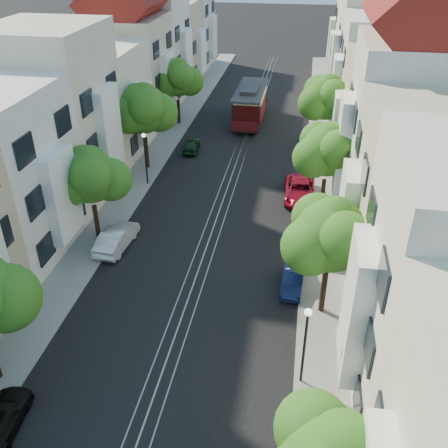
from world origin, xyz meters
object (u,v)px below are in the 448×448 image
at_px(tree_w_b, 91,177).
at_px(lamp_east, 306,335).
at_px(tree_e_b, 332,237).
at_px(parked_car_w_mid, 117,238).
at_px(parked_car_e_mid, 293,279).
at_px(parked_car_w_far, 191,145).
at_px(tree_w_d, 178,79).
at_px(parked_car_e_far, 300,190).
at_px(tree_w_c, 144,110).
at_px(lamp_west, 145,151).
at_px(tree_e_d, 327,99).
at_px(cable_car, 250,102).
at_px(tree_e_c, 328,152).

distance_m(tree_w_b, lamp_east, 16.81).
distance_m(tree_e_b, lamp_east, 5.41).
bearing_deg(parked_car_w_mid, tree_w_b, -23.91).
xyz_separation_m(tree_w_b, parked_car_w_mid, (1.54, -0.83, -3.71)).
xyz_separation_m(parked_car_e_mid, parked_car_w_far, (-10.00, 18.42, 0.04)).
height_order(tree_w_d, parked_car_e_far, tree_w_d).
bearing_deg(tree_w_c, tree_e_b, -48.01).
xyz_separation_m(tree_w_c, tree_w_d, (-0.00, 11.00, -0.47)).
relative_size(parked_car_w_mid, parked_car_w_far, 1.22).
relative_size(tree_w_c, lamp_west, 1.71).
distance_m(tree_w_c, parked_car_e_far, 13.88).
distance_m(tree_e_d, cable_car, 10.60).
bearing_deg(lamp_east, cable_car, 100.69).
bearing_deg(parked_car_e_far, tree_e_d, 76.83).
relative_size(parked_car_e_mid, parked_car_w_far, 0.96).
height_order(tree_e_b, tree_e_c, tree_e_b).
bearing_deg(tree_e_d, lamp_west, -146.50).
relative_size(parked_car_e_far, parked_car_w_far, 1.46).
distance_m(tree_w_b, tree_w_d, 22.00).
xyz_separation_m(tree_w_b, parked_car_e_far, (12.74, 7.65, -3.71)).
xyz_separation_m(tree_w_b, tree_w_d, (0.00, 22.00, 0.20)).
distance_m(parked_car_e_far, parked_car_w_far, 12.59).
bearing_deg(parked_car_e_mid, parked_car_e_far, 92.99).
bearing_deg(tree_w_c, parked_car_e_mid, -47.94).
bearing_deg(tree_w_c, tree_e_d, 22.62).
distance_m(tree_e_c, tree_w_d, 21.53).
height_order(tree_e_b, tree_e_d, tree_e_d).
xyz_separation_m(tree_e_c, tree_w_b, (-14.40, -6.00, -0.20)).
height_order(tree_w_b, parked_car_w_mid, tree_w_b).
bearing_deg(parked_car_e_mid, cable_car, 104.89).
bearing_deg(parked_car_e_mid, lamp_west, 139.88).
bearing_deg(lamp_east, parked_car_e_mid, 95.83).
height_order(tree_e_b, tree_w_b, tree_e_b).
relative_size(tree_w_c, tree_w_d, 1.09).
height_order(tree_e_c, tree_e_d, tree_e_d).
distance_m(lamp_west, parked_car_e_far, 12.10).
distance_m(tree_e_d, parked_car_w_mid, 22.38).
bearing_deg(tree_w_b, parked_car_w_far, 79.85).
xyz_separation_m(tree_e_c, tree_w_d, (-14.40, 16.00, 0.00)).
xyz_separation_m(tree_e_c, lamp_west, (-13.56, 2.02, -1.75)).
bearing_deg(lamp_east, parked_car_e_far, 92.27).
height_order(tree_w_c, parked_car_e_mid, tree_w_c).
bearing_deg(parked_car_w_mid, tree_w_d, -81.80).
height_order(tree_e_c, tree_w_b, tree_e_c).
relative_size(tree_w_b, parked_car_w_far, 1.84).
xyz_separation_m(tree_e_c, parked_car_w_mid, (-12.86, -6.83, -3.92)).
bearing_deg(parked_car_e_mid, tree_e_c, 82.67).
height_order(tree_w_c, tree_w_d, tree_w_c).
bearing_deg(cable_car, tree_e_b, -75.39).
bearing_deg(parked_car_w_mid, tree_e_d, -121.47).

